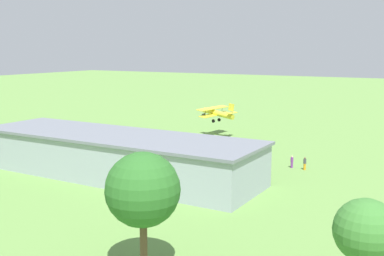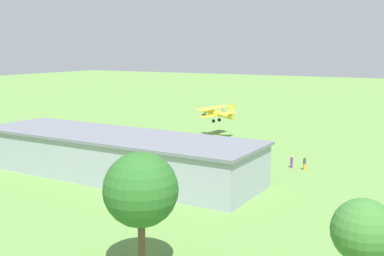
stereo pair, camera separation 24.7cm
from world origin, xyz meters
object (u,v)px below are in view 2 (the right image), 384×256
(tree_by_windsock, at_px, (363,231))
(car_yellow, at_px, (55,140))
(biplane, at_px, (217,113))
(car_silver, at_px, (22,137))
(person_near_hangar_door, at_px, (304,164))
(person_by_parked_cars, at_px, (292,162))
(tree_at_field_edge, at_px, (141,190))
(hangar, at_px, (115,155))

(tree_by_windsock, bearing_deg, car_yellow, -26.52)
(biplane, bearing_deg, car_silver, 38.59)
(person_near_hangar_door, bearing_deg, car_yellow, 5.94)
(car_yellow, bearing_deg, person_by_parked_cars, -173.37)
(person_near_hangar_door, relative_size, tree_at_field_edge, 0.20)
(person_near_hangar_door, distance_m, tree_at_field_edge, 35.44)
(car_yellow, distance_m, car_silver, 7.13)
(person_by_parked_cars, bearing_deg, tree_at_field_edge, 90.38)
(car_silver, xyz_separation_m, tree_by_windsock, (-61.37, 26.26, 3.92))
(hangar, xyz_separation_m, biplane, (1.14, -31.17, 1.66))
(person_by_parked_cars, distance_m, person_near_hangar_door, 1.88)
(tree_at_field_edge, distance_m, tree_by_windsock, 15.06)
(car_yellow, bearing_deg, hangar, 153.84)
(car_silver, distance_m, person_by_parked_cars, 46.90)
(car_yellow, bearing_deg, tree_at_field_edge, 142.33)
(car_yellow, relative_size, tree_by_windsock, 0.66)
(biplane, relative_size, car_yellow, 1.96)
(person_by_parked_cars, bearing_deg, person_near_hangar_door, 171.37)
(hangar, distance_m, car_silver, 29.87)
(car_yellow, bearing_deg, biplane, -133.93)
(biplane, distance_m, car_silver, 34.85)
(person_near_hangar_door, xyz_separation_m, tree_at_field_edge, (1.62, 35.00, 5.32))
(biplane, height_order, person_near_hangar_door, biplane)
(hangar, bearing_deg, tree_at_field_edge, 132.48)
(biplane, distance_m, car_yellow, 29.07)
(biplane, bearing_deg, hangar, 92.09)
(car_silver, height_order, tree_by_windsock, tree_by_windsock)
(person_by_parked_cars, height_order, person_near_hangar_door, person_near_hangar_door)
(car_yellow, distance_m, tree_by_windsock, 60.80)
(car_yellow, bearing_deg, person_near_hangar_door, -174.06)
(biplane, height_order, car_silver, biplane)
(tree_at_field_edge, relative_size, tree_by_windsock, 1.31)
(person_near_hangar_door, height_order, tree_by_windsock, tree_by_windsock)
(person_by_parked_cars, xyz_separation_m, tree_at_field_edge, (-0.24, 35.28, 5.36))
(hangar, bearing_deg, biplane, -87.91)
(hangar, relative_size, tree_at_field_edge, 4.32)
(hangar, bearing_deg, car_silver, -18.69)
(hangar, height_order, biplane, biplane)
(hangar, relative_size, biplane, 4.39)
(car_silver, relative_size, tree_by_windsock, 0.61)
(hangar, distance_m, tree_by_windsock, 37.16)
(tree_by_windsock, bearing_deg, person_by_parked_cars, -64.99)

